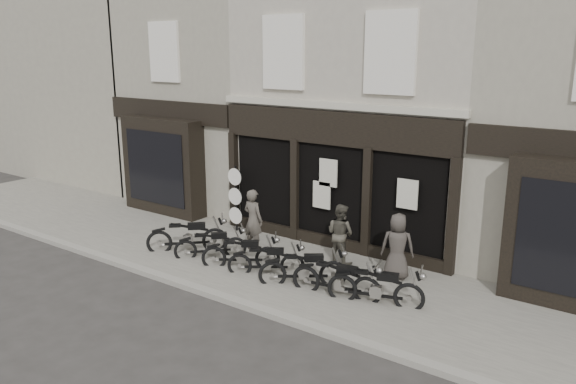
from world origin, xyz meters
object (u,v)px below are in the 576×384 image
Objects in this scene: advert_sign_post at (236,202)px; motorcycle_0 at (188,239)px; motorcycle_3 at (267,263)px; motorcycle_5 at (337,283)px; man_left at (253,220)px; man_right at (397,246)px; motorcycle_6 at (376,291)px; motorcycle_2 at (242,256)px; man_centre at (340,234)px; motorcycle_4 at (304,272)px; motorcycle_1 at (211,247)px.

motorcycle_0 is at bearing -88.69° from advert_sign_post.
motorcycle_3 is 2.07m from motorcycle_5.
man_left is 1.06× the size of man_right.
man_left is (-4.28, 1.06, 0.57)m from motorcycle_6.
motorcycle_3 is 1.79m from man_left.
man_centre is at bearing 6.29° from motorcycle_2.
motorcycle_2 is 0.83× the size of motorcycle_5.
motorcycle_2 is 3.91m from man_right.
motorcycle_0 is 1.97m from motorcycle_2.
motorcycle_0 reaches higher than motorcycle_5.
advert_sign_post is (-2.78, 2.08, 0.67)m from motorcycle_3.
motorcycle_3 is (0.81, 0.01, -0.02)m from motorcycle_2.
advert_sign_post reaches higher than motorcycle_0.
motorcycle_4 is 1.88m from motorcycle_6.
advert_sign_post is (-5.53, 0.55, 0.11)m from man_right.
motorcycle_2 is 1.13× the size of man_centre.
motorcycle_2 is 2.87m from motorcycle_5.
motorcycle_6 is 1.21× the size of man_left.
motorcycle_0 is at bearing 142.49° from motorcycle_4.
motorcycle_3 is 1.07× the size of man_centre.
man_right is (1.65, 1.54, 0.53)m from motorcycle_4.
motorcycle_0 is at bearing 143.61° from motorcycle_2.
man_left reaches higher than motorcycle_1.
motorcycle_6 is at bearing -46.29° from motorcycle_1.
motorcycle_0 is 1.13× the size of man_centre.
motorcycle_5 reaches higher than motorcycle_2.
advert_sign_post reaches higher than motorcycle_1.
motorcycle_4 is (1.10, 0.00, 0.04)m from motorcycle_3.
motorcycle_2 is 1.90m from motorcycle_4.
man_left is at bearing 119.06° from motorcycle_4.
advert_sign_post is (-0.88, 2.04, 0.67)m from motorcycle_1.
man_right is at bearing -169.40° from man_left.
motorcycle_2 is 1.33m from man_left.
motorcycle_0 reaches higher than motorcycle_1.
man_right is (3.55, 1.55, 0.55)m from motorcycle_2.
advert_sign_post is (-4.85, 2.19, 0.63)m from motorcycle_5.
motorcycle_4 is 1.05× the size of man_left.
advert_sign_post is (-1.98, 2.10, 0.65)m from motorcycle_2.
motorcycle_0 is 0.85× the size of motorcycle_6.
motorcycle_1 is 3.46m from man_centre.
motorcycle_4 is 1.12× the size of man_right.
man_left is at bearing -15.17° from man_right.
man_centre is 1.64m from man_right.
man_left is at bearing 105.99° from motorcycle_3.
advert_sign_post reaches higher than motorcycle_4.
motorcycle_2 is 1.03× the size of man_left.
man_left is at bearing 150.69° from motorcycle_5.
motorcycle_2 is at bearing 168.20° from motorcycle_5.
advert_sign_post reaches higher than man_right.
man_left is 1.80m from advert_sign_post.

